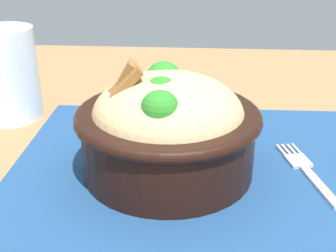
% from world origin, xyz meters
% --- Properties ---
extents(table, '(1.09, 0.98, 0.73)m').
position_xyz_m(table, '(0.00, 0.00, 0.67)').
color(table, olive).
rests_on(table, ground_plane).
extents(placemat, '(0.44, 0.34, 0.00)m').
position_xyz_m(placemat, '(0.01, -0.01, 0.73)').
color(placemat, navy).
rests_on(placemat, table).
extents(bowl, '(0.21, 0.21, 0.12)m').
position_xyz_m(bowl, '(-0.05, -0.01, 0.78)').
color(bowl, black).
rests_on(bowl, placemat).
extents(fork, '(0.04, 0.12, 0.00)m').
position_xyz_m(fork, '(0.09, -0.01, 0.74)').
color(fork, beige).
rests_on(fork, placemat).
extents(drinking_glass, '(0.08, 0.08, 0.12)m').
position_xyz_m(drinking_glass, '(-0.26, 0.12, 0.78)').
color(drinking_glass, silver).
rests_on(drinking_glass, table).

